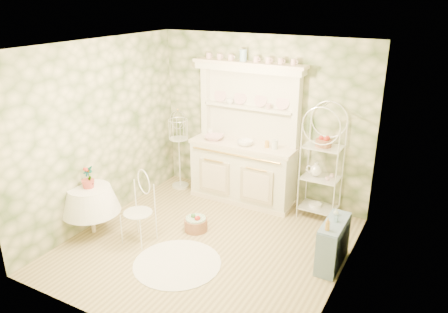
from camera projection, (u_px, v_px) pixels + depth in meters
The scene contains 22 objects.
floor at pixel (207, 245), 6.06m from camera, with size 3.60×3.60×0.00m, color tan.
ceiling at pixel (204, 46), 5.11m from camera, with size 3.60×3.60×0.00m, color white.
wall_left at pixel (100, 134), 6.39m from camera, with size 3.60×3.60×0.00m, color beige.
wall_right at pixel (346, 181), 4.77m from camera, with size 3.60×3.60×0.00m, color beige.
wall_back at pixel (262, 120), 7.06m from camera, with size 3.60×3.60×0.00m, color beige.
wall_front at pixel (107, 212), 4.10m from camera, with size 3.60×3.60×0.00m, color beige.
kitchen_dresser at pixel (244, 135), 6.99m from camera, with size 1.87×0.61×2.29m, color white.
bakers_rack at pixel (322, 159), 6.51m from camera, with size 0.60×0.43×1.92m, color white.
side_shelf at pixel (333, 244), 5.53m from camera, with size 0.26×0.70×0.60m, color #738DAB.
round_table at pixel (91, 208), 6.25m from camera, with size 0.72×0.72×0.79m, color white.
cafe_chair at pixel (138, 217), 6.02m from camera, with size 0.35×0.35×0.77m, color white.
birdcage_stand at pixel (179, 151), 7.64m from camera, with size 0.32×0.32×1.37m, color white.
floor_basket at pixel (196, 223), 6.41m from camera, with size 0.34×0.34×0.22m, color #A1694A.
lace_rug at pixel (177, 263), 5.64m from camera, with size 1.14×1.14×0.01m, color white.
bowl_floral at pixel (214, 139), 7.20m from camera, with size 0.31×0.31×0.08m, color white.
bowl_white at pixel (245, 145), 6.93m from camera, with size 0.26×0.26×0.08m, color white.
cup_left at pixel (230, 102), 7.11m from camera, with size 0.12×0.12×0.09m, color white.
cup_right at pixel (268, 107), 6.80m from camera, with size 0.09×0.09×0.08m, color white.
potted_geranium at pixel (89, 179), 6.08m from camera, with size 0.17×0.12×0.32m, color #3F7238.
bottle_amber at pixel (328, 225), 5.21m from camera, with size 0.06×0.06×0.16m, color #C08D3B.
bottle_blue at pixel (336, 219), 5.42m from camera, with size 0.04×0.04×0.10m, color #8AB5CF.
bottle_glass at pixel (336, 213), 5.58m from camera, with size 0.07×0.07×0.09m, color silver.
Camera 1 is at (2.72, -4.48, 3.29)m, focal length 35.00 mm.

